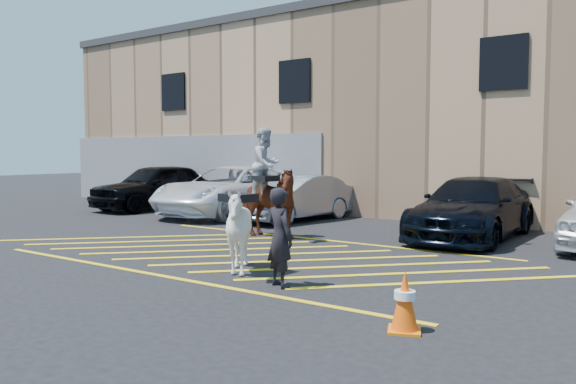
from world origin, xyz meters
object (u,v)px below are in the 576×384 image
Objects in this scene: car_silver_sedan at (296,198)px; car_blue_suv at (473,208)px; saddled_white at (238,230)px; mounted_bay at (266,194)px; car_white_pickup at (232,191)px; handler at (280,237)px; car_black_suv at (156,186)px; traffic_cone at (405,301)px.

car_blue_suv reaches higher than car_silver_sedan.
saddled_white is at bearing -56.20° from car_silver_sedan.
saddled_white is (2.09, -3.57, -0.34)m from mounted_bay.
car_blue_suv is at bearing 1.86° from car_silver_sedan.
car_white_pickup is 5.33m from mounted_bay.
handler reaches higher than car_silver_sedan.
mounted_bay is at bearing -19.57° from car_black_suv.
saddled_white is at bearing -107.85° from car_blue_suv.
car_blue_suv reaches higher than traffic_cone.
car_white_pickup is at bearing 139.61° from traffic_cone.
saddled_white is at bearing 4.69° from handler.
car_black_suv is 3.21× the size of handler.
car_black_suv reaches higher than car_blue_suv.
mounted_bay is at bearing 139.57° from traffic_cone.
handler is at bearing -50.41° from mounted_bay.
traffic_cone is (5.78, -4.92, -0.74)m from mounted_bay.
car_silver_sedan is 2.72× the size of handler.
car_white_pickup is at bearing 131.27° from saddled_white.
handler is 5.13m from mounted_bay.
car_white_pickup is 1.40× the size of car_silver_sedan.
car_white_pickup is 4.00× the size of saddled_white.
car_black_suv reaches higher than saddled_white.
traffic_cone is at bearing -42.05° from car_silver_sedan.
car_silver_sedan is (2.66, -0.02, -0.13)m from car_white_pickup.
mounted_bay is 3.75× the size of traffic_cone.
car_black_suv is 15.92m from traffic_cone.
car_black_suv reaches higher than handler.
car_blue_suv is 3.29× the size of handler.
car_black_suv is at bearing -172.73° from car_silver_sedan.
car_blue_suv is 7.10× the size of traffic_cone.
handler reaches higher than saddled_white.
saddled_white is at bearing -59.59° from mounted_bay.
traffic_cone is (2.51, -0.97, -0.42)m from handler.
traffic_cone is (3.68, -1.35, -0.39)m from saddled_white.
car_white_pickup is (3.71, 0.02, -0.03)m from car_black_suv.
traffic_cone is at bearing -20.19° from saddled_white.
mounted_bay is at bearing 120.41° from saddled_white.
car_silver_sedan is 7.81m from saddled_white.
car_silver_sedan is 2.85× the size of saddled_white.
mounted_bay is at bearing -40.39° from car_white_pickup.
car_black_suv is 3.71m from car_white_pickup.
car_white_pickup is 8.31m from car_blue_suv.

